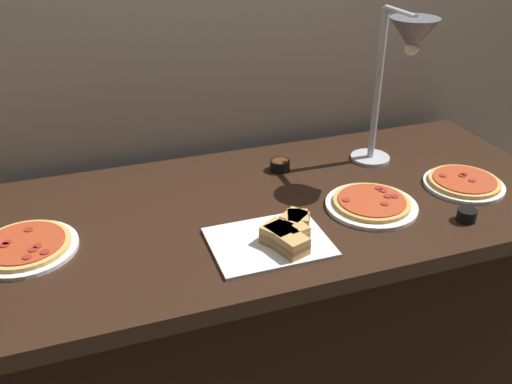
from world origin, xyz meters
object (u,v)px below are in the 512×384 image
Objects in this scene: pizza_plate_front at (25,247)px; sandwich_platter at (281,236)px; pizza_plate_center at (372,204)px; sauce_cup_far at (467,215)px; sauce_cup_near at (280,165)px; heat_lamp at (405,52)px; pizza_plate_raised_stand at (464,183)px.

sandwich_platter is (0.67, -0.19, 0.01)m from pizza_plate_front.
pizza_plate_center is 0.28m from sauce_cup_far.
sauce_cup_near is (-0.17, 0.33, 0.01)m from pizza_plate_center.
pizza_plate_front is 0.70m from sandwich_platter.
pizza_plate_center is 0.38m from sauce_cup_near.
heat_lamp is 1.68× the size of sandwich_platter.
sauce_cup_far is (0.06, -0.34, -0.40)m from heat_lamp.
sandwich_platter reaches higher than sauce_cup_far.
pizza_plate_front is at bearing 167.86° from sauce_cup_far.
heat_lamp reaches higher than sauce_cup_near.
pizza_plate_center is at bearing -133.74° from heat_lamp.
pizza_plate_raised_stand is at bearing -30.50° from sauce_cup_near.
pizza_plate_front is 1.01m from pizza_plate_center.
sauce_cup_near reaches higher than pizza_plate_front.
pizza_plate_center is 0.36m from pizza_plate_raised_stand.
pizza_plate_center is at bearing -62.78° from sauce_cup_near.
heat_lamp is at bearing 99.45° from sauce_cup_far.
sauce_cup_far is (0.23, -0.16, 0.01)m from pizza_plate_center.
heat_lamp reaches higher than sauce_cup_far.
sandwich_platter is 0.56m from sauce_cup_far.
pizza_plate_front is at bearing 176.59° from pizza_plate_raised_stand.
sauce_cup_near is 0.63m from sauce_cup_far.
pizza_plate_raised_stand is at bearing 9.34° from sandwich_platter.
heat_lamp reaches higher than pizza_plate_center.
sauce_cup_far is (0.56, -0.07, -0.00)m from sandwich_platter.
sandwich_platter reaches higher than pizza_plate_center.
sandwich_platter is 0.46m from sauce_cup_near.
heat_lamp reaches higher than pizza_plate_front.
heat_lamp is at bearing 46.26° from pizza_plate_center.
heat_lamp is 0.55m from sauce_cup_near.
pizza_plate_raised_stand is 0.61m from sauce_cup_near.
pizza_plate_raised_stand is 3.76× the size of sauce_cup_near.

